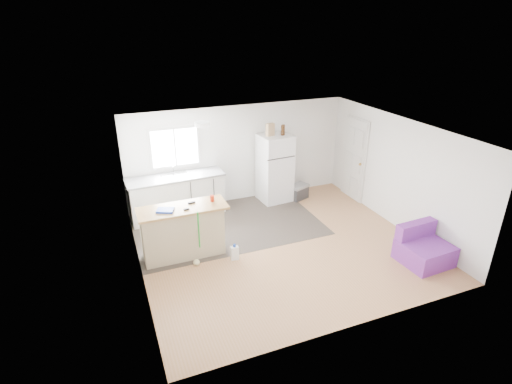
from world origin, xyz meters
TOP-DOWN VIEW (x-y plane):
  - room at (0.00, 0.00)m, footprint 5.51×5.01m
  - vinyl_zone at (-0.73, 1.25)m, footprint 4.05×2.50m
  - window at (-1.55, 2.49)m, footprint 1.18×0.06m
  - interior_door at (2.72, 1.55)m, footprint 0.11×0.92m
  - ceiling_fixture at (-1.20, 1.20)m, footprint 0.30×0.30m
  - kitchen_cabinets at (-1.65, 2.16)m, footprint 2.23×0.80m
  - peninsula at (-1.89, 0.41)m, footprint 1.67×0.64m
  - refrigerator at (0.81, 2.13)m, footprint 0.80×0.77m
  - cooler at (1.40, 1.95)m, footprint 0.58×0.49m
  - purple_seat at (2.27, -1.49)m, footprint 0.90×0.85m
  - cleaner_jug at (-1.03, -0.11)m, footprint 0.16×0.12m
  - mop at (-1.73, 0.00)m, footprint 0.21×0.32m
  - red_cup at (-1.27, 0.46)m, footprint 0.08×0.08m
  - blue_tray at (-2.19, 0.36)m, footprint 0.36×0.32m
  - tool_a at (-1.66, 0.51)m, footprint 0.15×0.07m
  - tool_b at (-1.82, 0.27)m, footprint 0.11×0.06m
  - cardboard_box at (0.66, 2.12)m, footprint 0.22×0.15m
  - bottle_left at (0.95, 2.05)m, footprint 0.07×0.07m
  - bottle_right at (0.99, 2.08)m, footprint 0.09×0.09m

SIDE VIEW (x-z plane):
  - vinyl_zone at x=-0.73m, z-range 0.00..0.00m
  - cleaner_jug at x=-1.03m, z-range -0.02..0.31m
  - cooler at x=1.40m, z-range 0.00..0.38m
  - mop at x=-1.73m, z-range -0.33..0.79m
  - purple_seat at x=2.27m, z-range -0.10..0.61m
  - kitchen_cabinets at x=-1.65m, z-range -0.14..1.13m
  - peninsula at x=-1.89m, z-range 0.01..1.03m
  - refrigerator at x=0.81m, z-range 0.00..1.69m
  - interior_door at x=2.72m, z-range -0.03..2.07m
  - tool_b at x=-1.82m, z-range 1.03..1.05m
  - tool_a at x=-1.66m, z-range 1.03..1.06m
  - blue_tray at x=-2.19m, z-range 1.03..1.06m
  - red_cup at x=-1.27m, z-range 1.03..1.15m
  - room at x=0.00m, z-range -0.01..2.41m
  - window at x=-1.55m, z-range 1.06..2.04m
  - bottle_left at x=0.95m, z-range 1.69..1.94m
  - bottle_right at x=0.99m, z-range 1.69..1.94m
  - cardboard_box at x=0.66m, z-range 1.69..1.99m
  - ceiling_fixture at x=-1.20m, z-range 2.32..2.40m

